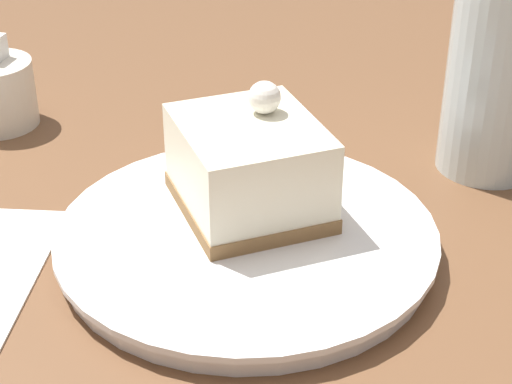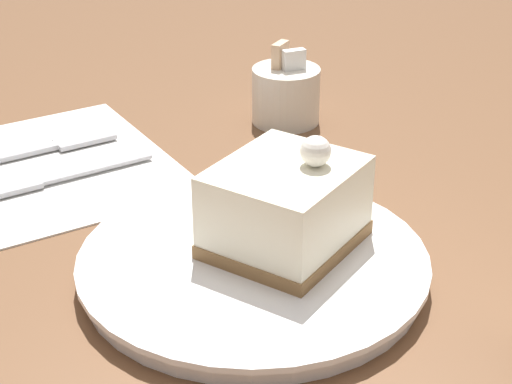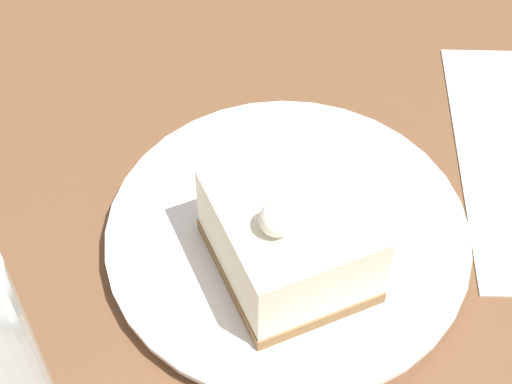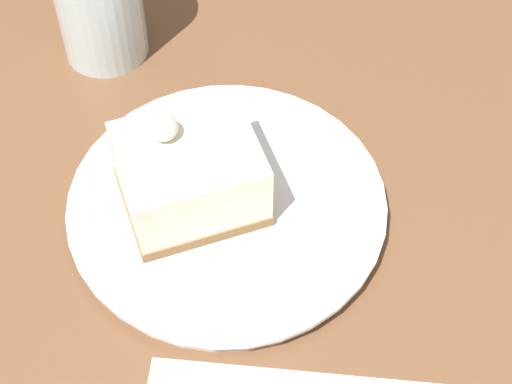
{
  "view_description": "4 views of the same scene",
  "coord_description": "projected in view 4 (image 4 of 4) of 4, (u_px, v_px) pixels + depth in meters",
  "views": [
    {
      "loc": [
        -0.05,
        -0.4,
        0.28
      ],
      "look_at": [
        0.02,
        0.01,
        0.04
      ],
      "focal_mm": 60.0,
      "sensor_mm": 36.0,
      "label": 1
    },
    {
      "loc": [
        0.34,
        -0.31,
        0.3
      ],
      "look_at": [
        0.01,
        0.02,
        0.06
      ],
      "focal_mm": 60.0,
      "sensor_mm": 36.0,
      "label": 2
    },
    {
      "loc": [
        0.09,
        0.31,
        0.44
      ],
      "look_at": [
        0.03,
        0.01,
        0.06
      ],
      "focal_mm": 60.0,
      "sensor_mm": 36.0,
      "label": 3
    },
    {
      "loc": [
        -0.33,
        0.04,
        0.49
      ],
      "look_at": [
        0.0,
        -0.01,
        0.04
      ],
      "focal_mm": 60.0,
      "sensor_mm": 36.0,
      "label": 4
    }
  ],
  "objects": [
    {
      "name": "ground_plane",
      "position": [
        245.0,
        228.0,
        0.6
      ],
      "size": [
        4.0,
        4.0,
        0.0
      ],
      "primitive_type": "plane",
      "color": "brown"
    },
    {
      "name": "plate",
      "position": [
        227.0,
        207.0,
        0.6
      ],
      "size": [
        0.22,
        0.22,
        0.02
      ],
      "color": "white",
      "rests_on": "ground_plane"
    },
    {
      "name": "cake_slice",
      "position": [
        190.0,
        174.0,
        0.57
      ],
      "size": [
        0.1,
        0.11,
        0.08
      ],
      "rotation": [
        0.0,
        0.0,
        0.2
      ],
      "color": "olive",
      "rests_on": "plate"
    }
  ]
}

